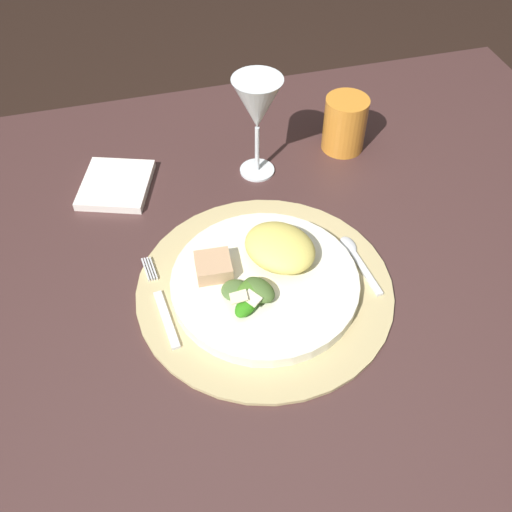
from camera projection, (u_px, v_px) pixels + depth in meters
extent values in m
plane|color=black|center=(282.00, 443.00, 1.47)|extent=(6.00, 6.00, 0.00)
cube|color=#432928|center=(298.00, 248.00, 0.92)|extent=(1.22, 0.96, 0.02)
cylinder|color=#43282B|center=(19.00, 274.00, 1.37)|extent=(0.06, 0.06, 0.72)
cylinder|color=#41272B|center=(436.00, 195.00, 1.55)|extent=(0.06, 0.06, 0.72)
cylinder|color=tan|center=(265.00, 288.00, 0.85)|extent=(0.38, 0.38, 0.01)
cylinder|color=white|center=(265.00, 283.00, 0.84)|extent=(0.27, 0.27, 0.02)
ellipsoid|color=#E9D363|center=(280.00, 247.00, 0.85)|extent=(0.14, 0.14, 0.04)
ellipsoid|color=#4C6933|center=(235.00, 290.00, 0.81)|extent=(0.05, 0.05, 0.01)
ellipsoid|color=#4A7B27|center=(251.00, 292.00, 0.81)|extent=(0.06, 0.06, 0.02)
ellipsoid|color=#2E7F15|center=(247.00, 304.00, 0.79)|extent=(0.05, 0.05, 0.02)
ellipsoid|color=#45632B|center=(259.00, 290.00, 0.81)|extent=(0.06, 0.06, 0.02)
cube|color=beige|center=(239.00, 297.00, 0.79)|extent=(0.03, 0.02, 0.01)
cube|color=beige|center=(252.00, 298.00, 0.79)|extent=(0.03, 0.03, 0.01)
cube|color=tan|center=(214.00, 266.00, 0.84)|extent=(0.05, 0.05, 0.02)
cube|color=silver|center=(166.00, 319.00, 0.81)|extent=(0.02, 0.10, 0.00)
cube|color=silver|center=(146.00, 271.00, 0.87)|extent=(0.01, 0.05, 0.00)
cube|color=silver|center=(148.00, 271.00, 0.87)|extent=(0.01, 0.05, 0.00)
cube|color=silver|center=(151.00, 270.00, 0.87)|extent=(0.01, 0.05, 0.00)
cube|color=silver|center=(154.00, 269.00, 0.87)|extent=(0.01, 0.05, 0.00)
cube|color=silver|center=(366.00, 273.00, 0.86)|extent=(0.02, 0.09, 0.00)
ellipsoid|color=silver|center=(348.00, 246.00, 0.90)|extent=(0.02, 0.04, 0.01)
cube|color=white|center=(116.00, 185.00, 1.00)|extent=(0.15, 0.16, 0.01)
cylinder|color=silver|center=(257.00, 170.00, 1.03)|extent=(0.06, 0.06, 0.00)
cylinder|color=silver|center=(257.00, 149.00, 1.00)|extent=(0.01, 0.01, 0.09)
cone|color=silver|center=(257.00, 104.00, 0.93)|extent=(0.08, 0.08, 0.09)
cylinder|color=orange|center=(345.00, 124.00, 1.04)|extent=(0.08, 0.08, 0.10)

